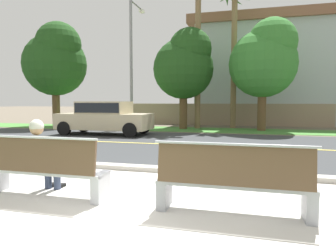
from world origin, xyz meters
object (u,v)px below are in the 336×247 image
(bench_right, at_px, (233,182))
(car_beige_near, at_px, (105,116))
(streetlamp, at_px, (132,55))
(shade_tree_centre, at_px, (265,59))
(palm_tree_short, at_px, (235,12))
(shade_tree_left, at_px, (185,64))
(seated_person_olive, at_px, (41,154))
(bench_left, at_px, (43,169))
(shade_tree_far_left, at_px, (56,60))

(bench_right, distance_m, car_beige_near, 10.77)
(streetlamp, xyz_separation_m, shade_tree_centre, (7.11, 0.52, -0.40))
(car_beige_near, bearing_deg, palm_tree_short, 42.08)
(shade_tree_left, bearing_deg, seated_person_olive, -89.42)
(seated_person_olive, relative_size, shade_tree_centre, 0.22)
(streetlamp, bearing_deg, seated_person_olive, -75.58)
(car_beige_near, bearing_deg, shade_tree_left, 50.52)
(seated_person_olive, bearing_deg, bench_right, -3.20)
(shade_tree_left, distance_m, shade_tree_centre, 4.22)
(seated_person_olive, relative_size, car_beige_near, 0.29)
(bench_left, distance_m, bench_right, 2.95)
(streetlamp, relative_size, palm_tree_short, 0.88)
(car_beige_near, relative_size, shade_tree_centre, 0.75)
(streetlamp, height_order, shade_tree_centre, streetlamp)
(palm_tree_short, bearing_deg, car_beige_near, -137.92)
(shade_tree_left, height_order, shade_tree_centre, shade_tree_centre)
(bench_left, bearing_deg, streetlamp, 104.92)
(bench_left, distance_m, seated_person_olive, 0.31)
(bench_right, bearing_deg, car_beige_near, 125.66)
(car_beige_near, bearing_deg, bench_right, -54.34)
(car_beige_near, height_order, palm_tree_short, palm_tree_short)
(car_beige_near, xyz_separation_m, streetlamp, (0.15, 3.19, 3.28))
(bench_right, relative_size, shade_tree_centre, 0.36)
(bench_left, height_order, streetlamp, streetlamp)
(bench_left, xyz_separation_m, shade_tree_left, (-0.28, 12.44, 3.12))
(car_beige_near, bearing_deg, shade_tree_centre, 27.05)
(streetlamp, bearing_deg, bench_left, -75.08)
(bench_left, distance_m, palm_tree_short, 15.28)
(car_beige_near, distance_m, streetlamp, 4.58)
(seated_person_olive, xyz_separation_m, palm_tree_short, (2.44, 13.64, 5.92))
(shade_tree_far_left, bearing_deg, shade_tree_left, 2.75)
(bench_left, height_order, seated_person_olive, seated_person_olive)
(bench_left, relative_size, shade_tree_far_left, 0.33)
(bench_left, distance_m, streetlamp, 12.88)
(shade_tree_far_left, xyz_separation_m, palm_tree_short, (10.47, 1.75, 2.54))
(car_beige_near, relative_size, shade_tree_far_left, 0.69)
(bench_right, distance_m, shade_tree_far_left, 16.80)
(shade_tree_far_left, relative_size, shade_tree_centre, 1.08)
(bench_right, xyz_separation_m, car_beige_near, (-6.27, 8.74, 0.39))
(shade_tree_far_left, bearing_deg, car_beige_near, -34.33)
(shade_tree_left, distance_m, palm_tree_short, 4.19)
(bench_right, height_order, car_beige_near, car_beige_near)
(seated_person_olive, distance_m, streetlamp, 12.63)
(shade_tree_left, bearing_deg, bench_right, -75.46)
(seated_person_olive, height_order, car_beige_near, car_beige_near)
(bench_right, relative_size, car_beige_near, 0.48)
(seated_person_olive, relative_size, palm_tree_short, 0.15)
(bench_right, distance_m, seated_person_olive, 3.12)
(bench_right, height_order, shade_tree_centre, shade_tree_centre)
(palm_tree_short, bearing_deg, shade_tree_left, -151.89)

